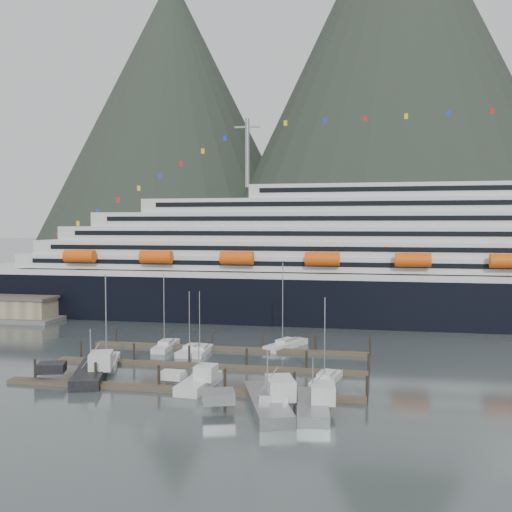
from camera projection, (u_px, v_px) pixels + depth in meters
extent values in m
plane|color=#3F494A|center=(234.00, 374.00, 85.95)|extent=(1600.00, 1600.00, 0.00)
cone|color=black|center=(399.00, 71.00, 616.58)|extent=(400.00, 400.00, 420.00)
cone|color=black|center=(172.00, 121.00, 709.31)|extent=(340.00, 340.00, 340.00)
cube|color=black|center=(399.00, 303.00, 134.59)|extent=(210.00, 28.00, 12.00)
cube|color=silver|center=(400.00, 274.00, 134.25)|extent=(205.80, 27.44, 1.50)
cube|color=silver|center=(423.00, 262.00, 133.11)|extent=(185.00, 26.00, 3.20)
cube|color=black|center=(428.00, 266.00, 120.34)|extent=(175.75, 0.20, 1.00)
cube|color=silver|center=(432.00, 248.00, 132.55)|extent=(180.00, 25.00, 3.20)
cube|color=black|center=(438.00, 250.00, 120.26)|extent=(171.00, 0.20, 1.00)
cube|color=silver|center=(442.00, 234.00, 131.98)|extent=(172.00, 24.00, 3.20)
cube|color=black|center=(448.00, 234.00, 120.18)|extent=(163.40, 0.20, 1.00)
cube|color=silver|center=(452.00, 219.00, 131.42)|extent=(160.00, 23.00, 3.20)
cube|color=black|center=(459.00, 218.00, 120.11)|extent=(152.00, 0.20, 1.00)
cube|color=silver|center=(461.00, 205.00, 130.86)|extent=(140.00, 22.00, 3.00)
cube|color=black|center=(469.00, 203.00, 120.04)|extent=(133.00, 0.20, 1.00)
cube|color=silver|center=(471.00, 191.00, 130.30)|extent=(95.00, 20.00, 3.00)
cube|color=black|center=(479.00, 188.00, 120.46)|extent=(90.25, 0.20, 1.00)
cylinder|color=gray|center=(247.00, 153.00, 139.76)|extent=(1.00, 1.00, 16.00)
cylinder|color=#FD530D|center=(80.00, 256.00, 133.29)|extent=(7.00, 2.80, 2.80)
cylinder|color=#FD530D|center=(156.00, 257.00, 129.71)|extent=(7.00, 2.80, 2.80)
cylinder|color=#FD530D|center=(237.00, 258.00, 126.13)|extent=(7.00, 2.80, 2.80)
cylinder|color=#FD530D|center=(322.00, 259.00, 122.54)|extent=(7.00, 2.80, 2.80)
cylinder|color=#FD530D|center=(413.00, 260.00, 118.96)|extent=(7.00, 2.80, 2.80)
cylinder|color=#FD530D|center=(509.00, 261.00, 115.38)|extent=(7.00, 2.80, 2.80)
cube|color=#3F3628|center=(178.00, 390.00, 77.15)|extent=(48.00, 2.00, 0.50)
cylinder|color=black|center=(35.00, 371.00, 82.34)|extent=(0.36, 0.36, 3.20)
cylinder|color=black|center=(96.00, 374.00, 80.55)|extent=(0.36, 0.36, 3.20)
cylinder|color=black|center=(159.00, 377.00, 78.76)|extent=(0.36, 0.36, 3.20)
cylinder|color=black|center=(225.00, 381.00, 76.97)|extent=(0.36, 0.36, 3.20)
cylinder|color=black|center=(294.00, 385.00, 75.18)|extent=(0.36, 0.36, 3.20)
cylinder|color=black|center=(367.00, 389.00, 73.38)|extent=(0.36, 0.36, 3.20)
cube|color=#3F3628|center=(206.00, 366.00, 89.87)|extent=(48.00, 2.00, 0.50)
cylinder|color=black|center=(81.00, 351.00, 95.06)|extent=(0.36, 0.36, 3.20)
cylinder|color=black|center=(134.00, 354.00, 93.27)|extent=(0.36, 0.36, 3.20)
cylinder|color=black|center=(189.00, 356.00, 91.48)|extent=(0.36, 0.36, 3.20)
cylinder|color=black|center=(247.00, 359.00, 89.69)|extent=(0.36, 0.36, 3.20)
cylinder|color=black|center=(306.00, 362.00, 87.90)|extent=(0.36, 0.36, 3.20)
cylinder|color=black|center=(369.00, 364.00, 86.11)|extent=(0.36, 0.36, 3.20)
cube|color=#3F3628|center=(227.00, 349.00, 102.59)|extent=(48.00, 2.00, 0.50)
cylinder|color=black|center=(116.00, 336.00, 107.79)|extent=(0.36, 0.36, 3.20)
cylinder|color=black|center=(163.00, 338.00, 105.99)|extent=(0.36, 0.36, 3.20)
cylinder|color=black|center=(212.00, 340.00, 104.20)|extent=(0.36, 0.36, 3.20)
cylinder|color=black|center=(263.00, 342.00, 102.41)|extent=(0.36, 0.36, 3.20)
cylinder|color=black|center=(315.00, 344.00, 100.62)|extent=(0.36, 0.36, 3.20)
cylinder|color=black|center=(370.00, 346.00, 98.83)|extent=(0.36, 0.36, 3.20)
cube|color=silver|center=(107.00, 364.00, 91.32)|extent=(6.24, 10.70, 1.60)
cube|color=silver|center=(107.00, 357.00, 91.26)|extent=(3.36, 4.16, 0.92)
cylinder|color=gray|center=(106.00, 317.00, 89.92)|extent=(0.18, 0.18, 13.07)
cube|color=silver|center=(201.00, 352.00, 99.76)|extent=(2.62, 8.40, 1.23)
cube|color=silver|center=(201.00, 348.00, 99.72)|extent=(1.87, 2.98, 0.70)
cylinder|color=gray|center=(200.00, 321.00, 98.65)|extent=(0.14, 0.14, 9.77)
cube|color=silver|center=(166.00, 347.00, 103.83)|extent=(3.08, 9.70, 1.34)
cube|color=silver|center=(166.00, 342.00, 103.79)|extent=(2.12, 3.46, 0.77)
cylinder|color=gray|center=(164.00, 309.00, 102.53)|extent=(0.15, 0.15, 12.23)
cube|color=silver|center=(191.00, 352.00, 100.09)|extent=(3.07, 8.78, 1.34)
cube|color=silver|center=(191.00, 347.00, 100.05)|extent=(2.12, 3.14, 0.77)
cylinder|color=gray|center=(189.00, 320.00, 98.98)|extent=(0.15, 0.15, 9.65)
cube|color=silver|center=(286.00, 346.00, 104.60)|extent=(6.79, 10.82, 1.42)
cube|color=silver|center=(286.00, 341.00, 104.56)|extent=(3.39, 4.24, 0.81)
cylinder|color=gray|center=(283.00, 303.00, 103.34)|extent=(0.16, 0.16, 14.04)
cube|color=silver|center=(326.00, 381.00, 81.15)|extent=(4.02, 9.10, 1.37)
cube|color=silver|center=(326.00, 375.00, 81.11)|extent=(2.46, 3.37, 0.78)
cylinder|color=gray|center=(325.00, 338.00, 80.02)|extent=(0.16, 0.16, 10.94)
cube|color=black|center=(91.00, 376.00, 83.69)|extent=(8.21, 14.44, 2.15)
cube|color=black|center=(52.00, 367.00, 82.92)|extent=(4.45, 4.09, 1.29)
cube|color=silver|center=(101.00, 361.00, 83.76)|extent=(4.21, 4.94, 2.36)
cube|color=black|center=(101.00, 355.00, 83.72)|extent=(3.91, 4.60, 0.54)
cylinder|color=gray|center=(91.00, 348.00, 83.48)|extent=(0.17, 0.17, 5.36)
cube|color=silver|center=(199.00, 385.00, 78.95)|extent=(3.85, 10.09, 1.80)
cube|color=silver|center=(172.00, 375.00, 79.87)|extent=(3.19, 2.37, 1.08)
cube|color=silver|center=(206.00, 373.00, 78.60)|extent=(2.70, 3.12, 1.98)
cube|color=black|center=(206.00, 367.00, 78.56)|extent=(2.51, 2.92, 0.45)
cylinder|color=gray|center=(199.00, 361.00, 78.78)|extent=(0.14, 0.14, 4.51)
cube|color=gray|center=(267.00, 406.00, 69.72)|extent=(8.52, 15.50, 2.15)
cube|color=gray|center=(218.00, 396.00, 68.92)|extent=(4.53, 4.31, 1.29)
cube|color=silver|center=(280.00, 388.00, 69.80)|extent=(4.31, 5.25, 2.37)
cube|color=black|center=(280.00, 381.00, 69.76)|extent=(4.01, 4.89, 0.54)
cylinder|color=gray|center=(267.00, 373.00, 69.52)|extent=(0.17, 0.17, 5.38)
cube|color=gray|center=(313.00, 409.00, 68.67)|extent=(4.90, 12.01, 1.95)
cube|color=gray|center=(274.00, 398.00, 68.96)|extent=(3.60, 2.95, 1.17)
cube|color=silver|center=(323.00, 393.00, 68.48)|extent=(3.13, 3.81, 2.14)
cube|color=black|center=(323.00, 386.00, 68.44)|extent=(2.91, 3.55, 0.49)
cylinder|color=gray|center=(313.00, 379.00, 68.49)|extent=(0.16, 0.16, 4.86)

